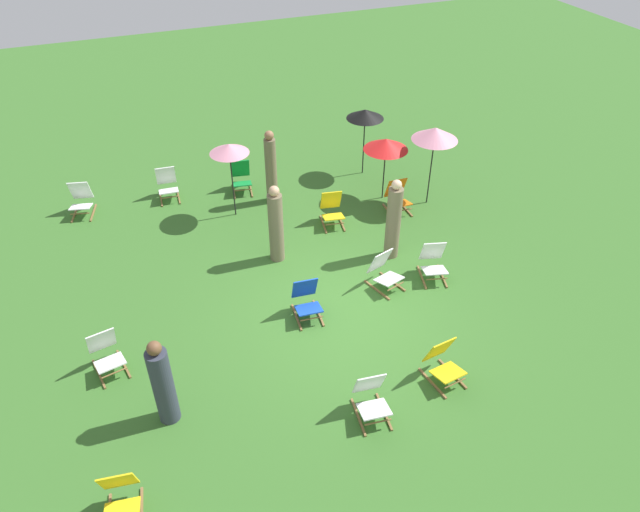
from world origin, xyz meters
name	(u,v)px	position (x,y,z in m)	size (l,w,h in m)	color
ground_plane	(342,310)	(0.00, 0.00, 0.00)	(40.00, 40.00, 0.00)	#386B28
deckchair_0	(106,353)	(-4.41, 0.11, 0.37)	(0.61, 0.84, 0.83)	olive
deckchair_1	(121,498)	(-4.49, -2.75, 0.37)	(0.58, 0.82, 0.83)	olive
deckchair_2	(81,200)	(-4.51, 5.58, 0.37)	(0.65, 0.85, 0.83)	olive
deckchair_3	(241,177)	(-0.60, 5.22, 0.37)	(0.60, 0.83, 0.83)	olive
deckchair_4	(371,398)	(-0.55, -2.45, 0.37)	(0.56, 0.81, 0.83)	olive
deckchair_5	(167,185)	(-2.43, 5.55, 0.37)	(0.53, 0.79, 0.83)	olive
deckchair_6	(384,271)	(1.09, 0.40, 0.37)	(0.67, 0.86, 0.83)	olive
deckchair_7	(307,300)	(-0.69, 0.15, 0.37)	(0.55, 0.80, 0.83)	olive
deckchair_8	(443,362)	(0.92, -2.21, 0.37)	(0.57, 0.82, 0.83)	olive
deckchair_9	(332,210)	(0.99, 2.94, 0.37)	(0.61, 0.83, 0.83)	olive
deckchair_10	(398,197)	(2.70, 2.89, 0.37)	(0.50, 0.77, 0.83)	olive
deckchair_11	(433,262)	(2.19, 0.30, 0.37)	(0.66, 0.86, 0.83)	olive
umbrella_0	(435,134)	(3.57, 2.93, 1.87)	(1.10, 1.10, 2.03)	black
umbrella_1	(386,144)	(2.63, 3.55, 1.49)	(1.09, 1.09, 1.63)	black
umbrella_2	(229,149)	(-1.06, 4.15, 1.77)	(0.91, 0.91, 1.89)	black
umbrella_3	(365,114)	(2.70, 4.91, 1.69)	(0.97, 0.97, 1.82)	black
person_0	(393,221)	(1.72, 1.28, 0.90)	(0.43, 0.43, 1.90)	#72664C
person_1	(271,168)	(-0.02, 4.44, 0.92)	(0.30, 0.30, 1.90)	#72664C
person_2	(163,384)	(-3.61, -1.34, 0.80)	(0.37, 0.37, 1.70)	#333847
person_3	(276,226)	(-0.66, 2.09, 0.86)	(0.40, 0.40, 1.82)	#72664C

